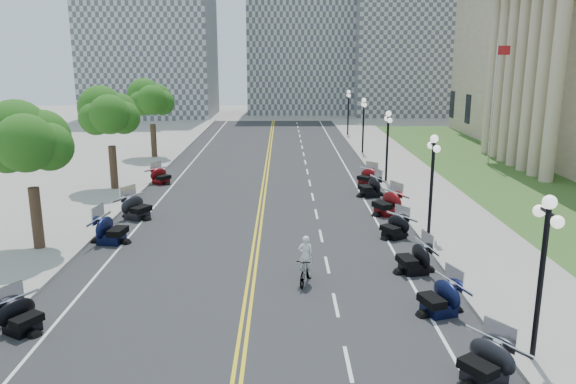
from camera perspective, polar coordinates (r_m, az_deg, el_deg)
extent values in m
plane|color=gray|center=(24.45, -3.56, -7.44)|extent=(160.00, 160.00, 0.00)
cube|color=#333335|center=(33.95, -2.70, -1.34)|extent=(16.00, 90.00, 0.01)
cube|color=yellow|center=(33.96, -2.90, -1.32)|extent=(0.12, 90.00, 0.00)
cube|color=yellow|center=(33.95, -2.50, -1.32)|extent=(0.12, 90.00, 0.00)
cube|color=white|center=(34.31, 8.04, -1.29)|extent=(0.12, 90.00, 0.00)
cube|color=white|center=(34.79, -13.30, -1.31)|extent=(0.12, 90.00, 0.00)
cube|color=white|center=(17.29, 6.13, -16.94)|extent=(0.12, 2.00, 0.00)
cube|color=white|center=(20.81, 4.86, -11.34)|extent=(0.12, 2.00, 0.00)
cube|color=white|center=(24.48, 4.00, -7.38)|extent=(0.12, 2.00, 0.00)
cube|color=white|center=(28.24, 3.37, -4.46)|extent=(0.12, 2.00, 0.00)
cube|color=white|center=(32.06, 2.90, -2.24)|extent=(0.12, 2.00, 0.00)
cube|color=white|center=(35.91, 2.52, -0.48)|extent=(0.12, 2.00, 0.00)
cube|color=white|center=(39.80, 2.22, 0.93)|extent=(0.12, 2.00, 0.00)
cube|color=white|center=(43.70, 1.98, 2.09)|extent=(0.12, 2.00, 0.00)
cube|color=white|center=(47.63, 1.77, 3.06)|extent=(0.12, 2.00, 0.00)
cube|color=white|center=(51.56, 1.59, 3.88)|extent=(0.12, 2.00, 0.00)
cube|color=white|center=(55.50, 1.44, 4.58)|extent=(0.12, 2.00, 0.00)
cube|color=white|center=(59.45, 1.31, 5.19)|extent=(0.12, 2.00, 0.00)
cube|color=white|center=(63.41, 1.20, 5.73)|extent=(0.12, 2.00, 0.00)
cube|color=white|center=(67.37, 1.10, 6.20)|extent=(0.12, 2.00, 0.00)
cube|color=white|center=(71.34, 1.01, 6.62)|extent=(0.12, 2.00, 0.00)
cube|color=white|center=(75.31, 0.93, 6.99)|extent=(0.12, 2.00, 0.00)
cube|color=#9E9991|center=(35.14, 14.67, -1.14)|extent=(5.00, 90.00, 0.15)
cube|color=#9E9991|center=(35.90, -19.70, -1.19)|extent=(5.00, 90.00, 0.15)
cube|color=#356023|center=(44.74, 20.72, 1.52)|extent=(9.00, 60.00, 0.10)
cube|color=gray|center=(87.04, -13.90, 16.08)|extent=(18.00, 14.00, 26.00)
cube|color=gray|center=(91.02, 1.23, 17.60)|extent=(16.00, 12.00, 30.00)
cube|color=gray|center=(90.21, 13.18, 14.75)|extent=(20.00, 14.00, 22.00)
imported|color=#A51414|center=(22.36, 1.78, -7.94)|extent=(0.97, 1.94, 1.13)
imported|color=white|center=(21.88, 1.80, -4.57)|extent=(0.60, 0.39, 1.64)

